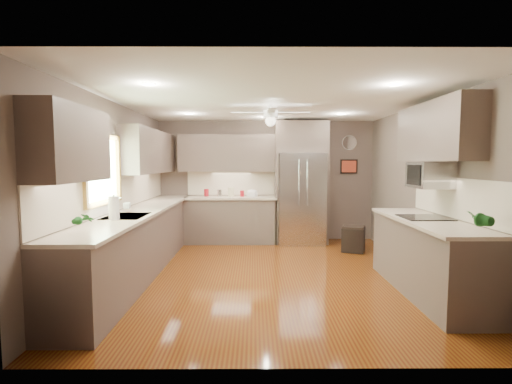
{
  "coord_description": "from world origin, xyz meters",
  "views": [
    {
      "loc": [
        -0.25,
        -5.33,
        1.65
      ],
      "look_at": [
        -0.22,
        0.6,
        1.16
      ],
      "focal_mm": 26.0,
      "sensor_mm": 36.0,
      "label": 1
    }
  ],
  "objects_px": {
    "paper_towel": "(114,208)",
    "bowl": "(252,195)",
    "potted_plant_right": "(478,219)",
    "canister_a": "(206,193)",
    "canister_d": "(242,194)",
    "refrigerator": "(301,185)",
    "potted_plant_left": "(83,220)",
    "microwave": "(430,175)",
    "canister_c": "(231,192)",
    "stool": "(353,239)",
    "canister_b": "(220,193)",
    "soap_bottle": "(128,205)"
  },
  "relations": [
    {
      "from": "microwave",
      "to": "potted_plant_right",
      "type": "bearing_deg",
      "value": -94.61
    },
    {
      "from": "potted_plant_right",
      "to": "potted_plant_left",
      "type": "bearing_deg",
      "value": 178.31
    },
    {
      "from": "canister_d",
      "to": "bowl",
      "type": "distance_m",
      "value": 0.21
    },
    {
      "from": "paper_towel",
      "to": "bowl",
      "type": "bearing_deg",
      "value": 60.82
    },
    {
      "from": "potted_plant_left",
      "to": "refrigerator",
      "type": "bearing_deg",
      "value": 55.35
    },
    {
      "from": "bowl",
      "to": "refrigerator",
      "type": "distance_m",
      "value": 1.02
    },
    {
      "from": "canister_a",
      "to": "potted_plant_right",
      "type": "distance_m",
      "value": 5.1
    },
    {
      "from": "canister_c",
      "to": "potted_plant_right",
      "type": "xyz_separation_m",
      "value": [
        2.64,
        -3.99,
        0.06
      ]
    },
    {
      "from": "potted_plant_left",
      "to": "paper_towel",
      "type": "relative_size",
      "value": 0.85
    },
    {
      "from": "potted_plant_right",
      "to": "paper_towel",
      "type": "bearing_deg",
      "value": 166.08
    },
    {
      "from": "canister_a",
      "to": "canister_c",
      "type": "distance_m",
      "value": 0.51
    },
    {
      "from": "microwave",
      "to": "stool",
      "type": "relative_size",
      "value": 1.09
    },
    {
      "from": "bowl",
      "to": "canister_c",
      "type": "bearing_deg",
      "value": 176.11
    },
    {
      "from": "refrigerator",
      "to": "microwave",
      "type": "bearing_deg",
      "value": -63.91
    },
    {
      "from": "paper_towel",
      "to": "microwave",
      "type": "bearing_deg",
      "value": 3.92
    },
    {
      "from": "canister_c",
      "to": "bowl",
      "type": "height_order",
      "value": "canister_c"
    },
    {
      "from": "canister_b",
      "to": "paper_towel",
      "type": "relative_size",
      "value": 0.45
    },
    {
      "from": "canister_c",
      "to": "stool",
      "type": "height_order",
      "value": "canister_c"
    },
    {
      "from": "bowl",
      "to": "stool",
      "type": "distance_m",
      "value": 2.16
    },
    {
      "from": "canister_a",
      "to": "refrigerator",
      "type": "bearing_deg",
      "value": -1.98
    },
    {
      "from": "canister_a",
      "to": "canister_b",
      "type": "relative_size",
      "value": 1.05
    },
    {
      "from": "soap_bottle",
      "to": "microwave",
      "type": "xyz_separation_m",
      "value": [
        4.09,
        -0.5,
        0.45
      ]
    },
    {
      "from": "canister_c",
      "to": "soap_bottle",
      "type": "relative_size",
      "value": 1.16
    },
    {
      "from": "refrigerator",
      "to": "paper_towel",
      "type": "relative_size",
      "value": 7.74
    },
    {
      "from": "canister_a",
      "to": "bowl",
      "type": "xyz_separation_m",
      "value": [
        0.94,
        -0.05,
        -0.05
      ]
    },
    {
      "from": "bowl",
      "to": "canister_b",
      "type": "bearing_deg",
      "value": 175.94
    },
    {
      "from": "potted_plant_left",
      "to": "microwave",
      "type": "xyz_separation_m",
      "value": [
        3.97,
        1.12,
        0.41
      ]
    },
    {
      "from": "refrigerator",
      "to": "stool",
      "type": "distance_m",
      "value": 1.51
    },
    {
      "from": "bowl",
      "to": "stool",
      "type": "height_order",
      "value": "bowl"
    },
    {
      "from": "canister_b",
      "to": "paper_towel",
      "type": "xyz_separation_m",
      "value": [
        -1.01,
        -3.04,
        0.07
      ]
    },
    {
      "from": "canister_b",
      "to": "refrigerator",
      "type": "xyz_separation_m",
      "value": [
        1.65,
        -0.06,
        0.18
      ]
    },
    {
      "from": "potted_plant_right",
      "to": "refrigerator",
      "type": "bearing_deg",
      "value": 107.26
    },
    {
      "from": "bowl",
      "to": "canister_d",
      "type": "bearing_deg",
      "value": 168.98
    },
    {
      "from": "canister_d",
      "to": "paper_towel",
      "type": "height_order",
      "value": "paper_towel"
    },
    {
      "from": "potted_plant_right",
      "to": "bowl",
      "type": "xyz_separation_m",
      "value": [
        -2.22,
        3.96,
        -0.13
      ]
    },
    {
      "from": "canister_a",
      "to": "potted_plant_left",
      "type": "distance_m",
      "value": 3.96
    },
    {
      "from": "canister_d",
      "to": "paper_towel",
      "type": "bearing_deg",
      "value": -115.84
    },
    {
      "from": "canister_b",
      "to": "microwave",
      "type": "bearing_deg",
      "value": -42.93
    },
    {
      "from": "canister_d",
      "to": "microwave",
      "type": "relative_size",
      "value": 0.23
    },
    {
      "from": "refrigerator",
      "to": "canister_a",
      "type": "bearing_deg",
      "value": 178.02
    },
    {
      "from": "canister_d",
      "to": "refrigerator",
      "type": "relative_size",
      "value": 0.05
    },
    {
      "from": "canister_b",
      "to": "stool",
      "type": "distance_m",
      "value": 2.78
    },
    {
      "from": "stool",
      "to": "microwave",
      "type": "bearing_deg",
      "value": -76.89
    },
    {
      "from": "canister_a",
      "to": "microwave",
      "type": "xyz_separation_m",
      "value": [
        3.25,
        -2.77,
        0.46
      ]
    },
    {
      "from": "canister_a",
      "to": "canister_c",
      "type": "bearing_deg",
      "value": -2.36
    },
    {
      "from": "canister_a",
      "to": "canister_b",
      "type": "distance_m",
      "value": 0.27
    },
    {
      "from": "potted_plant_left",
      "to": "microwave",
      "type": "relative_size",
      "value": 0.49
    },
    {
      "from": "canister_a",
      "to": "soap_bottle",
      "type": "xyz_separation_m",
      "value": [
        -0.84,
        -2.27,
        0.01
      ]
    },
    {
      "from": "potted_plant_right",
      "to": "canister_a",
      "type": "bearing_deg",
      "value": 128.16
    },
    {
      "from": "potted_plant_right",
      "to": "stool",
      "type": "distance_m",
      "value": 3.29
    }
  ]
}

